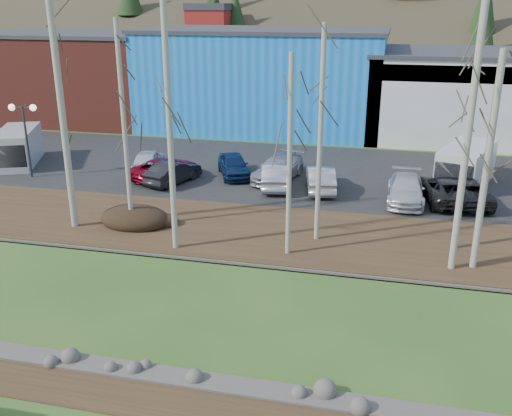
% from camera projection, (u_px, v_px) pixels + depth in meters
% --- Properties ---
extents(dirt_strip, '(80.00, 1.80, 0.03)m').
position_uv_depth(dirt_strip, '(191.00, 404.00, 15.64)').
color(dirt_strip, '#382616').
rests_on(dirt_strip, ground).
extents(near_bank_rocks, '(80.00, 0.80, 0.50)m').
position_uv_depth(near_bank_rocks, '(202.00, 382.00, 16.56)').
color(near_bank_rocks, '#47423D').
rests_on(near_bank_rocks, ground).
extents(river, '(80.00, 8.00, 0.90)m').
position_uv_depth(river, '(239.00, 312.00, 20.31)').
color(river, '#142432').
rests_on(river, ground).
extents(far_bank_rocks, '(80.00, 0.80, 0.46)m').
position_uv_depth(far_bank_rocks, '(264.00, 264.00, 24.07)').
color(far_bank_rocks, '#47423D').
rests_on(far_bank_rocks, ground).
extents(far_bank, '(80.00, 7.00, 0.15)m').
position_uv_depth(far_bank, '(278.00, 234.00, 26.97)').
color(far_bank, '#382616').
rests_on(far_bank, ground).
extents(parking_lot, '(80.00, 14.00, 0.14)m').
position_uv_depth(parking_lot, '(310.00, 173.00, 36.58)').
color(parking_lot, black).
rests_on(parking_lot, ground).
extents(building_brick, '(16.32, 12.24, 7.80)m').
position_uv_depth(building_brick, '(78.00, 76.00, 53.24)').
color(building_brick, maroon).
rests_on(building_brick, ground).
extents(building_blue, '(20.40, 12.24, 8.30)m').
position_uv_depth(building_blue, '(265.00, 78.00, 49.29)').
color(building_blue, blue).
rests_on(building_blue, ground).
extents(building_white, '(18.36, 12.24, 6.80)m').
position_uv_depth(building_white, '(484.00, 94.00, 45.65)').
color(building_white, '#B9B9B5').
rests_on(building_white, ground).
extents(dirt_mound, '(3.46, 2.44, 0.68)m').
position_uv_depth(dirt_mound, '(135.00, 217.00, 27.86)').
color(dirt_mound, black).
rests_on(dirt_mound, far_bank).
extents(birch_0, '(0.31, 0.31, 10.36)m').
position_uv_depth(birch_0, '(63.00, 120.00, 25.97)').
color(birch_0, '#BBB9A9').
rests_on(birch_0, far_bank).
extents(birch_1, '(0.22, 0.22, 9.64)m').
position_uv_depth(birch_1, '(124.00, 128.00, 26.04)').
color(birch_1, '#BBB9A9').
rests_on(birch_1, far_bank).
extents(birch_2, '(0.25, 0.25, 10.55)m').
position_uv_depth(birch_2, '(170.00, 130.00, 23.54)').
color(birch_2, '#BBB9A9').
rests_on(birch_2, far_bank).
extents(birch_3, '(0.22, 0.22, 9.49)m').
position_uv_depth(birch_3, '(320.00, 137.00, 24.63)').
color(birch_3, '#BBB9A9').
rests_on(birch_3, far_bank).
extents(birch_4, '(0.21, 0.21, 8.46)m').
position_uv_depth(birch_4, '(290.00, 158.00, 23.31)').
color(birch_4, '#BBB9A9').
rests_on(birch_4, far_bank).
extents(birch_5, '(0.27, 0.27, 10.50)m').
position_uv_depth(birch_5, '(467.00, 142.00, 21.57)').
color(birch_5, '#BBB9A9').
rests_on(birch_5, far_bank).
extents(birch_6, '(0.28, 0.28, 8.70)m').
position_uv_depth(birch_6, '(487.00, 165.00, 21.99)').
color(birch_6, '#BBB9A9').
rests_on(birch_6, far_bank).
extents(birch_7, '(0.24, 0.24, 13.04)m').
position_uv_depth(birch_7, '(473.00, 100.00, 23.05)').
color(birch_7, '#BBB9A9').
rests_on(birch_7, far_bank).
extents(street_lamp, '(1.71, 0.58, 4.52)m').
position_uv_depth(street_lamp, '(24.00, 120.00, 34.29)').
color(street_lamp, '#262628').
rests_on(street_lamp, parking_lot).
extents(car_0, '(2.51, 4.41, 1.41)m').
position_uv_depth(car_0, '(148.00, 160.00, 36.50)').
color(car_0, silver).
rests_on(car_0, parking_lot).
extents(car_1, '(2.58, 4.23, 1.32)m').
position_uv_depth(car_1, '(173.00, 172.00, 34.10)').
color(car_1, black).
rests_on(car_1, parking_lot).
extents(car_2, '(3.83, 5.17, 1.30)m').
position_uv_depth(car_2, '(165.00, 169.00, 34.90)').
color(car_2, maroon).
rests_on(car_2, parking_lot).
extents(car_3, '(2.97, 5.16, 1.41)m').
position_uv_depth(car_3, '(278.00, 168.00, 34.74)').
color(car_3, '#9999A1').
rests_on(car_3, parking_lot).
extents(car_4, '(3.19, 4.44, 1.40)m').
position_uv_depth(car_4, '(234.00, 165.00, 35.46)').
color(car_4, '#0F244E').
rests_on(car_4, parking_lot).
extents(car_5, '(2.31, 4.55, 1.43)m').
position_uv_depth(car_5, '(321.00, 178.00, 32.77)').
color(car_5, '#B2B2B4').
rests_on(car_5, parking_lot).
extents(car_6, '(3.17, 5.33, 1.39)m').
position_uv_depth(car_6, '(445.00, 189.00, 30.92)').
color(car_6, black).
rests_on(car_6, parking_lot).
extents(car_7, '(1.97, 4.75, 1.37)m').
position_uv_depth(car_7, '(406.00, 189.00, 30.94)').
color(car_7, silver).
rests_on(car_7, parking_lot).
extents(car_8, '(3.17, 5.33, 1.39)m').
position_uv_depth(car_8, '(462.00, 190.00, 30.74)').
color(car_8, black).
rests_on(car_8, parking_lot).
extents(car_9, '(2.31, 4.55, 1.43)m').
position_uv_depth(car_9, '(275.00, 175.00, 33.34)').
color(car_9, '#B2B2B4').
rests_on(car_9, parking_lot).
extents(van_white, '(3.96, 5.81, 2.35)m').
position_uv_depth(van_white, '(465.00, 166.00, 33.42)').
color(van_white, white).
rests_on(van_white, parking_lot).
extents(van_grey, '(4.06, 5.73, 2.31)m').
position_uv_depth(van_grey, '(17.00, 148.00, 37.81)').
color(van_grey, silver).
rests_on(van_grey, parking_lot).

